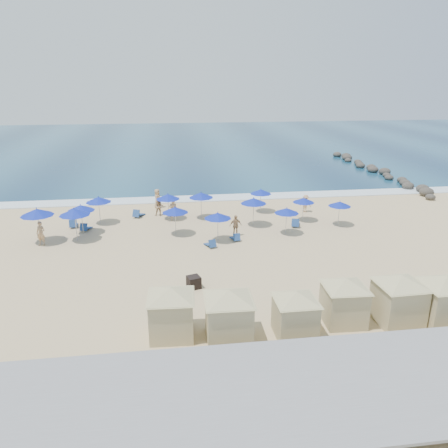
{
  "coord_description": "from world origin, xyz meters",
  "views": [
    {
      "loc": [
        -3.14,
        -27.51,
        11.7
      ],
      "look_at": [
        1.04,
        3.0,
        1.4
      ],
      "focal_mm": 35.0,
      "sensor_mm": 36.0,
      "label": 1
    }
  ],
  "objects_px": {
    "beachgoer_2": "(235,225)",
    "umbrella_1": "(81,208)",
    "umbrella_0": "(37,212)",
    "beachgoer_5": "(173,210)",
    "umbrella_8": "(254,201)",
    "umbrella_6": "(218,216)",
    "cabana_5": "(444,293)",
    "trash_bin": "(194,282)",
    "umbrella_2": "(98,200)",
    "beachgoer_0": "(41,233)",
    "rock_jetty": "(377,171)",
    "umbrella_12": "(340,204)",
    "beachgoer_1": "(159,207)",
    "beachgoer_3": "(305,203)",
    "cabana_0": "(171,305)",
    "umbrella_7": "(201,195)",
    "cabana_2": "(296,308)",
    "umbrella_11": "(287,211)",
    "cabana_4": "(399,293)",
    "umbrella_4": "(168,197)",
    "cabana_3": "(345,295)",
    "cabana_1": "(229,308)",
    "umbrella_3": "(74,212)",
    "umbrella_5": "(175,210)",
    "beachgoer_4": "(157,198)",
    "umbrella_9": "(261,192)",
    "umbrella_10": "(304,200)"
  },
  "relations": [
    {
      "from": "beachgoer_2",
      "to": "umbrella_1",
      "type": "bearing_deg",
      "value": 156.15
    },
    {
      "from": "umbrella_0",
      "to": "beachgoer_5",
      "type": "height_order",
      "value": "umbrella_0"
    },
    {
      "from": "umbrella_8",
      "to": "umbrella_6",
      "type": "bearing_deg",
      "value": -136.03
    },
    {
      "from": "umbrella_8",
      "to": "cabana_5",
      "type": "bearing_deg",
      "value": -68.84
    },
    {
      "from": "trash_bin",
      "to": "cabana_5",
      "type": "height_order",
      "value": "cabana_5"
    },
    {
      "from": "umbrella_2",
      "to": "beachgoer_0",
      "type": "distance_m",
      "value": 5.99
    },
    {
      "from": "rock_jetty",
      "to": "umbrella_12",
      "type": "xyz_separation_m",
      "value": [
        -12.95,
        -19.35,
        1.48
      ]
    },
    {
      "from": "beachgoer_1",
      "to": "beachgoer_3",
      "type": "xyz_separation_m",
      "value": [
        13.31,
        -0.66,
        -0.03
      ]
    },
    {
      "from": "cabana_0",
      "to": "beachgoer_5",
      "type": "xyz_separation_m",
      "value": [
        0.54,
        17.88,
        -0.65
      ]
    },
    {
      "from": "cabana_5",
      "to": "umbrella_7",
      "type": "height_order",
      "value": "cabana_5"
    },
    {
      "from": "umbrella_7",
      "to": "umbrella_8",
      "type": "relative_size",
      "value": 0.98
    },
    {
      "from": "cabana_2",
      "to": "umbrella_2",
      "type": "relative_size",
      "value": 1.7
    },
    {
      "from": "umbrella_0",
      "to": "trash_bin",
      "type": "bearing_deg",
      "value": -39.73
    },
    {
      "from": "umbrella_7",
      "to": "beachgoer_1",
      "type": "distance_m",
      "value": 4.08
    },
    {
      "from": "cabana_0",
      "to": "umbrella_11",
      "type": "bearing_deg",
      "value": 55.01
    },
    {
      "from": "cabana_5",
      "to": "umbrella_1",
      "type": "height_order",
      "value": "cabana_5"
    },
    {
      "from": "beachgoer_1",
      "to": "beachgoer_5",
      "type": "xyz_separation_m",
      "value": [
        1.22,
        -1.56,
        0.1
      ]
    },
    {
      "from": "cabana_4",
      "to": "umbrella_4",
      "type": "distance_m",
      "value": 21.71
    },
    {
      "from": "beachgoer_5",
      "to": "beachgoer_2",
      "type": "bearing_deg",
      "value": 140.54
    },
    {
      "from": "cabana_3",
      "to": "beachgoer_3",
      "type": "relative_size",
      "value": 2.62
    },
    {
      "from": "cabana_1",
      "to": "umbrella_0",
      "type": "distance_m",
      "value": 18.92
    },
    {
      "from": "cabana_4",
      "to": "beachgoer_5",
      "type": "bearing_deg",
      "value": 120.4
    },
    {
      "from": "cabana_0",
      "to": "beachgoer_3",
      "type": "relative_size",
      "value": 2.74
    },
    {
      "from": "umbrella_3",
      "to": "beachgoer_1",
      "type": "relative_size",
      "value": 1.55
    },
    {
      "from": "umbrella_5",
      "to": "umbrella_6",
      "type": "height_order",
      "value": "umbrella_5"
    },
    {
      "from": "beachgoer_0",
      "to": "beachgoer_4",
      "type": "distance_m",
      "value": 12.15
    },
    {
      "from": "cabana_2",
      "to": "cabana_3",
      "type": "distance_m",
      "value": 2.87
    },
    {
      "from": "umbrella_6",
      "to": "umbrella_8",
      "type": "xyz_separation_m",
      "value": [
        3.37,
        3.25,
        0.12
      ]
    },
    {
      "from": "cabana_1",
      "to": "umbrella_0",
      "type": "height_order",
      "value": "cabana_1"
    },
    {
      "from": "cabana_2",
      "to": "beachgoer_5",
      "type": "distance_m",
      "value": 19.43
    },
    {
      "from": "umbrella_5",
      "to": "umbrella_9",
      "type": "xyz_separation_m",
      "value": [
        7.9,
        5.12,
        -0.11
      ]
    },
    {
      "from": "umbrella_0",
      "to": "cabana_2",
      "type": "bearing_deg",
      "value": -43.81
    },
    {
      "from": "umbrella_5",
      "to": "umbrella_12",
      "type": "relative_size",
      "value": 1.09
    },
    {
      "from": "beachgoer_4",
      "to": "umbrella_12",
      "type": "bearing_deg",
      "value": -103.24
    },
    {
      "from": "trash_bin",
      "to": "umbrella_1",
      "type": "bearing_deg",
      "value": 109.49
    },
    {
      "from": "umbrella_1",
      "to": "beachgoer_5",
      "type": "height_order",
      "value": "umbrella_1"
    },
    {
      "from": "beachgoer_0",
      "to": "beachgoer_2",
      "type": "bearing_deg",
      "value": 15.26
    },
    {
      "from": "beachgoer_5",
      "to": "umbrella_0",
      "type": "bearing_deg",
      "value": 26.83
    },
    {
      "from": "umbrella_8",
      "to": "umbrella_1",
      "type": "bearing_deg",
      "value": -179.43
    },
    {
      "from": "cabana_3",
      "to": "umbrella_11",
      "type": "distance_m",
      "value": 13.25
    },
    {
      "from": "umbrella_3",
      "to": "umbrella_10",
      "type": "height_order",
      "value": "umbrella_3"
    },
    {
      "from": "umbrella_8",
      "to": "beachgoer_2",
      "type": "xyz_separation_m",
      "value": [
        -1.87,
        -2.3,
        -1.28
      ]
    },
    {
      "from": "umbrella_12",
      "to": "beachgoer_3",
      "type": "xyz_separation_m",
      "value": [
        -1.55,
        4.08,
        -1.04
      ]
    },
    {
      "from": "umbrella_1",
      "to": "beachgoer_1",
      "type": "relative_size",
      "value": 1.45
    },
    {
      "from": "beachgoer_2",
      "to": "beachgoer_5",
      "type": "bearing_deg",
      "value": 122.22
    },
    {
      "from": "cabana_1",
      "to": "umbrella_7",
      "type": "xyz_separation_m",
      "value": [
        0.36,
        18.9,
        0.47
      ]
    },
    {
      "from": "cabana_2",
      "to": "beachgoer_0",
      "type": "relative_size",
      "value": 2.26
    },
    {
      "from": "beachgoer_0",
      "to": "beachgoer_5",
      "type": "xyz_separation_m",
      "value": [
        9.78,
        4.6,
        0.04
      ]
    },
    {
      "from": "beachgoer_2",
      "to": "umbrella_11",
      "type": "bearing_deg",
      "value": -14.79
    },
    {
      "from": "cabana_4",
      "to": "cabana_3",
      "type": "bearing_deg",
      "value": 172.67
    }
  ]
}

